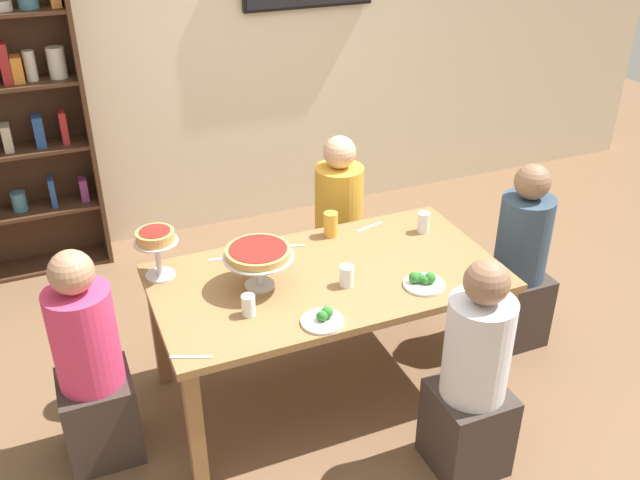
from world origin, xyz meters
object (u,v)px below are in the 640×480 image
(deep_dish_pizza_stand, at_px, (258,255))
(beer_glass_amber_tall, at_px, (331,224))
(diner_head_east, at_px, (518,269))
(personal_pizza_stand, at_px, (156,242))
(cutlery_knife_near, at_px, (369,227))
(diner_head_west, at_px, (92,373))
(cutlery_fork_far, at_px, (288,246))
(diner_near_right, at_px, (473,385))
(diner_far_right, at_px, (338,234))
(water_glass_clear_far, at_px, (248,305))
(cutlery_knife_far, at_px, (191,357))
(cutlery_fork_near, at_px, (225,258))
(dining_table, at_px, (327,288))
(water_glass_clear_near, at_px, (347,276))
(salad_plate_far_diner, at_px, (323,319))
(salad_plate_near_diner, at_px, (423,281))
(water_glass_clear_spare, at_px, (424,222))

(deep_dish_pizza_stand, xyz_separation_m, beer_glass_amber_tall, (0.53, 0.34, -0.11))
(diner_head_east, distance_m, personal_pizza_stand, 2.08)
(cutlery_knife_near, bearing_deg, deep_dish_pizza_stand, 8.99)
(diner_head_west, distance_m, cutlery_fork_far, 1.20)
(deep_dish_pizza_stand, bearing_deg, diner_head_east, -1.66)
(diner_near_right, distance_m, diner_far_right, 1.55)
(diner_head_west, bearing_deg, water_glass_clear_far, -13.19)
(diner_far_right, height_order, diner_head_west, same)
(cutlery_knife_near, bearing_deg, cutlery_knife_far, 17.00)
(cutlery_fork_near, distance_m, cutlery_knife_near, 0.86)
(dining_table, xyz_separation_m, water_glass_clear_near, (0.05, -0.13, 0.14))
(deep_dish_pizza_stand, bearing_deg, cutlery_knife_near, 23.88)
(cutlery_fork_far, bearing_deg, diner_head_west, 35.10)
(diner_near_right, bearing_deg, diner_far_right, -0.59)
(diner_near_right, bearing_deg, personal_pizza_stand, 47.71)
(diner_near_right, bearing_deg, cutlery_fork_near, 36.81)
(diner_head_west, height_order, water_glass_clear_far, diner_head_west)
(salad_plate_far_diner, height_order, beer_glass_amber_tall, beer_glass_amber_tall)
(diner_head_east, relative_size, diner_head_west, 1.00)
(cutlery_knife_near, bearing_deg, salad_plate_near_diner, 73.16)
(dining_table, bearing_deg, water_glass_clear_spare, 17.20)
(cutlery_knife_far, bearing_deg, dining_table, 47.50)
(cutlery_fork_near, bearing_deg, diner_head_east, 175.28)
(salad_plate_far_diner, bearing_deg, deep_dish_pizza_stand, 113.19)
(deep_dish_pizza_stand, xyz_separation_m, water_glass_clear_near, (0.40, -0.16, -0.12))
(water_glass_clear_near, xyz_separation_m, water_glass_clear_far, (-0.52, -0.05, -0.00))
(water_glass_clear_spare, bearing_deg, diner_far_right, 114.90)
(water_glass_clear_near, bearing_deg, cutlery_knife_near, 53.42)
(diner_near_right, relative_size, diner_head_west, 1.00)
(diner_near_right, xyz_separation_m, cutlery_knife_far, (-1.20, 0.38, 0.25))
(diner_head_west, xyz_separation_m, water_glass_clear_near, (1.25, -0.12, 0.30))
(deep_dish_pizza_stand, bearing_deg, salad_plate_near_diner, -22.36)
(beer_glass_amber_tall, xyz_separation_m, cutlery_knife_far, (-0.98, -0.76, -0.07))
(diner_far_right, height_order, salad_plate_far_diner, diner_far_right)
(diner_near_right, distance_m, salad_plate_far_diner, 0.75)
(diner_near_right, distance_m, water_glass_clear_far, 1.09)
(diner_near_right, relative_size, cutlery_fork_near, 6.39)
(diner_far_right, relative_size, water_glass_clear_far, 10.96)
(diner_near_right, relative_size, diner_far_right, 1.00)
(diner_head_west, relative_size, beer_glass_amber_tall, 8.15)
(diner_head_east, height_order, water_glass_clear_far, diner_head_east)
(water_glass_clear_far, xyz_separation_m, cutlery_fork_far, (0.39, 0.53, -0.05))
(diner_head_west, distance_m, personal_pizza_stand, 0.69)
(diner_far_right, xyz_separation_m, cutlery_fork_near, (-0.85, -0.43, 0.25))
(diner_head_east, bearing_deg, salad_plate_far_diner, 14.37)
(personal_pizza_stand, xyz_separation_m, cutlery_fork_near, (0.35, 0.04, -0.20))
(beer_glass_amber_tall, distance_m, cutlery_fork_near, 0.62)
(diner_head_east, distance_m, diner_head_west, 2.42)
(salad_plate_far_diner, bearing_deg, cutlery_fork_far, 82.57)
(deep_dish_pizza_stand, bearing_deg, cutlery_fork_near, 105.28)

